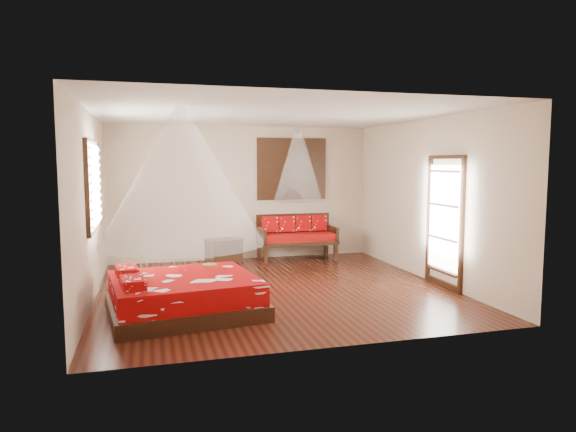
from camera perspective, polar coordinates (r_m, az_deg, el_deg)
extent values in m
cube|color=black|center=(8.42, -1.54, -8.14)|extent=(5.50, 5.50, 0.02)
cube|color=silver|center=(8.20, -1.60, 11.34)|extent=(5.50, 5.50, 0.02)
cube|color=beige|center=(7.99, -21.16, 0.95)|extent=(0.02, 5.50, 2.80)
cube|color=beige|center=(9.24, 15.29, 1.78)|extent=(0.02, 5.50, 2.80)
cube|color=beige|center=(10.88, -5.06, 2.57)|extent=(5.50, 0.02, 2.80)
cube|color=beige|center=(5.56, 5.26, -0.70)|extent=(5.50, 0.02, 2.80)
cube|color=black|center=(7.23, -11.42, -9.74)|extent=(2.17, 2.01, 0.20)
cube|color=#9A0406|center=(7.17, -11.46, -7.81)|extent=(2.06, 1.90, 0.30)
cube|color=#9A0406|center=(6.66, -16.86, -7.12)|extent=(0.34, 0.54, 0.13)
cube|color=#9A0406|center=(7.38, -17.49, -5.86)|extent=(0.34, 0.54, 0.13)
cube|color=black|center=(10.35, -2.50, -4.23)|extent=(0.08, 0.08, 0.42)
cube|color=black|center=(10.77, 5.32, -3.84)|extent=(0.08, 0.08, 0.42)
cube|color=black|center=(10.92, -3.21, -3.69)|extent=(0.08, 0.08, 0.42)
cube|color=black|center=(11.33, 4.25, -3.35)|extent=(0.08, 0.08, 0.42)
cube|color=black|center=(10.79, 1.03, -2.89)|extent=(1.62, 0.72, 0.08)
cube|color=#9B0C05|center=(10.77, 1.03, -2.31)|extent=(1.56, 0.66, 0.14)
cube|color=black|center=(11.06, 0.56, -1.15)|extent=(1.62, 0.06, 0.55)
cube|color=black|center=(10.58, -2.98, -2.20)|extent=(0.06, 0.72, 0.30)
cube|color=black|center=(11.01, 4.88, -1.89)|extent=(0.06, 0.72, 0.30)
cube|color=#9A0406|center=(10.80, -2.02, -1.00)|extent=(0.34, 0.19, 0.36)
cube|color=#9A0406|center=(10.88, -0.17, -0.94)|extent=(0.34, 0.19, 0.36)
cube|color=#9A0406|center=(10.98, 1.64, -0.88)|extent=(0.34, 0.19, 0.36)
cube|color=#9A0406|center=(11.09, 3.42, -0.82)|extent=(0.34, 0.19, 0.36)
cube|color=black|center=(10.64, -7.15, -3.96)|extent=(0.75, 0.62, 0.43)
cube|color=black|center=(10.60, -7.17, -2.69)|extent=(0.80, 0.67, 0.05)
cube|color=black|center=(11.07, 0.43, 5.24)|extent=(1.52, 0.06, 1.32)
cube|color=black|center=(11.06, 0.44, 5.24)|extent=(1.35, 0.04, 1.10)
cube|color=black|center=(8.17, -20.83, 3.18)|extent=(0.08, 1.74, 1.34)
cube|color=white|center=(8.16, -20.55, 3.19)|extent=(0.04, 1.54, 1.10)
cube|color=black|center=(8.75, 17.00, -0.81)|extent=(0.08, 1.02, 2.16)
cube|color=white|center=(8.72, 16.91, -0.16)|extent=(0.03, 0.82, 1.70)
cylinder|color=brown|center=(7.78, -8.68, -5.42)|extent=(0.22, 0.22, 0.03)
cone|color=white|center=(6.97, -11.72, 4.26)|extent=(2.19, 2.19, 1.80)
cone|color=white|center=(10.61, 1.12, 5.75)|extent=(1.01, 1.01, 1.50)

